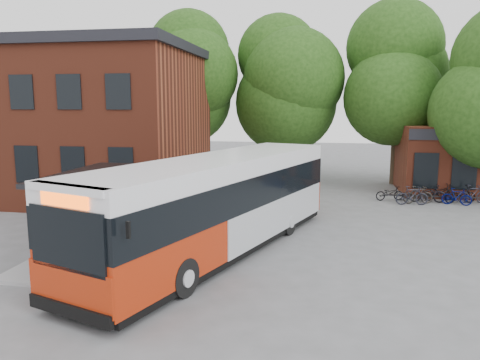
% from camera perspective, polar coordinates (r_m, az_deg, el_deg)
% --- Properties ---
extents(ground, '(100.00, 100.00, 0.00)m').
position_cam_1_polar(ground, '(17.23, -1.53, -8.46)').
color(ground, '#5D5D5F').
extents(station_building, '(18.40, 10.40, 8.50)m').
position_cam_1_polar(station_building, '(29.93, -23.16, 6.58)').
color(station_building, maroon).
rests_on(station_building, ground).
extents(bus_shelter, '(3.60, 7.00, 2.90)m').
position_cam_1_polar(bus_shelter, '(17.39, -16.95, -3.74)').
color(bus_shelter, black).
rests_on(bus_shelter, ground).
extents(bike_rail, '(5.20, 0.10, 0.38)m').
position_cam_1_polar(bike_rail, '(27.23, 22.51, -2.18)').
color(bike_rail, black).
rests_on(bike_rail, ground).
extents(tree_0, '(7.92, 7.92, 11.00)m').
position_cam_1_polar(tree_0, '(33.41, -6.25, 9.59)').
color(tree_0, '#1C3D10').
rests_on(tree_0, ground).
extents(tree_1, '(7.92, 7.92, 10.40)m').
position_cam_1_polar(tree_1, '(33.17, 6.10, 9.08)').
color(tree_1, '#1C3D10').
rests_on(tree_1, ground).
extents(tree_2, '(7.92, 7.92, 11.00)m').
position_cam_1_polar(tree_2, '(32.43, 18.58, 9.19)').
color(tree_2, '#1C3D10').
rests_on(tree_2, ground).
extents(city_bus, '(7.13, 13.60, 3.41)m').
position_cam_1_polar(city_bus, '(16.53, -2.59, -3.11)').
color(city_bus, '#AB270B').
rests_on(city_bus, ground).
extents(bicycle_0, '(1.65, 0.97, 0.82)m').
position_cam_1_polar(bicycle_0, '(27.01, 17.76, -1.53)').
color(bicycle_0, black).
rests_on(bicycle_0, ground).
extents(bicycle_1, '(1.72, 0.64, 1.01)m').
position_cam_1_polar(bicycle_1, '(26.13, 20.23, -1.80)').
color(bicycle_1, black).
rests_on(bicycle_1, ground).
extents(bicycle_2, '(1.89, 0.67, 0.99)m').
position_cam_1_polar(bicycle_2, '(27.19, 21.87, -1.50)').
color(bicycle_2, black).
rests_on(bicycle_2, ground).
extents(bicycle_3, '(1.65, 0.77, 0.96)m').
position_cam_1_polar(bicycle_3, '(26.62, 20.88, -1.70)').
color(bicycle_3, '#2C2824').
rests_on(bicycle_3, ground).
extents(bicycle_4, '(1.90, 1.09, 0.94)m').
position_cam_1_polar(bicycle_4, '(27.94, 23.15, -1.36)').
color(bicycle_4, black).
rests_on(bicycle_4, ground).
extents(bicycle_5, '(1.55, 0.81, 0.89)m').
position_cam_1_polar(bicycle_5, '(27.04, 24.91, -1.86)').
color(bicycle_5, '#040B46').
rests_on(bicycle_5, ground).
extents(bicycle_6, '(1.86, 1.14, 0.92)m').
position_cam_1_polar(bicycle_6, '(27.66, 25.25, -1.62)').
color(bicycle_6, black).
rests_on(bicycle_6, ground).
extents(bicycle_7, '(1.71, 0.82, 0.99)m').
position_cam_1_polar(bicycle_7, '(27.94, 26.51, -1.54)').
color(bicycle_7, black).
rests_on(bicycle_7, ground).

